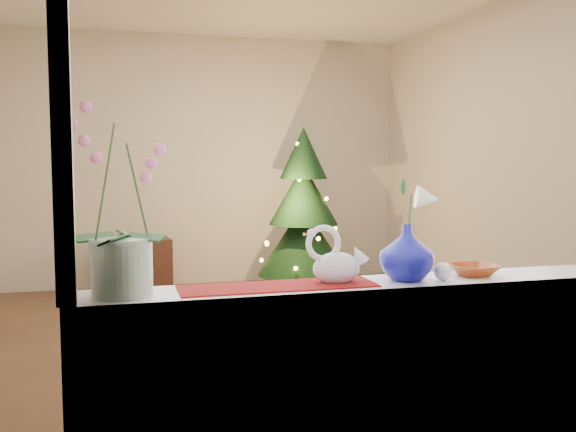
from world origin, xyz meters
name	(u,v)px	position (x,y,z in m)	size (l,w,h in m)	color
ground	(247,346)	(0.00, 0.00, 0.00)	(5.00, 5.00, 0.00)	#3C2318
wall_back	(199,161)	(0.00, 2.50, 1.35)	(4.50, 0.10, 2.70)	beige
wall_front	(395,165)	(0.00, -2.50, 1.35)	(4.50, 0.10, 2.70)	beige
wall_right	(518,162)	(2.25, 0.00, 1.35)	(0.10, 5.00, 2.70)	beige
window_apron	(386,417)	(0.00, -2.46, 0.44)	(2.20, 0.08, 0.88)	white
windowsill	(378,287)	(0.00, -2.37, 0.90)	(2.20, 0.26, 0.04)	white
window_frame	(393,62)	(0.00, -2.47, 1.70)	(2.22, 0.06, 1.60)	white
runner	(278,286)	(-0.38, -2.37, 0.92)	(0.70, 0.20, 0.01)	maroon
orchid_pot	(120,200)	(-0.91, -2.37, 1.24)	(0.22, 0.22, 0.64)	beige
swan	(336,256)	(-0.16, -2.36, 1.02)	(0.24, 0.11, 0.20)	silver
blue_vase	(407,248)	(0.11, -2.37, 1.04)	(0.23, 0.23, 0.24)	navy
lily	(408,191)	(0.11, -2.37, 1.25)	(0.13, 0.08, 0.18)	silver
paperweight	(443,272)	(0.24, -2.41, 0.95)	(0.07, 0.07, 0.07)	silver
amber_dish	(473,271)	(0.40, -2.36, 0.94)	(0.15, 0.15, 0.04)	#8C3511
xmas_tree	(303,211)	(0.94, 1.67, 0.84)	(0.92, 0.92, 1.69)	black
side_table	(135,265)	(-0.72, 2.25, 0.27)	(0.72, 0.36, 0.54)	black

